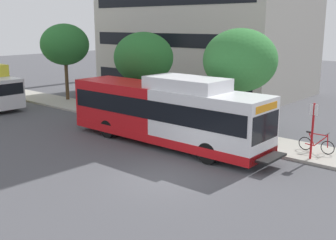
{
  "coord_description": "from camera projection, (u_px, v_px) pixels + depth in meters",
  "views": [
    {
      "loc": [
        -12.07,
        -10.66,
        6.2
      ],
      "look_at": [
        2.88,
        2.21,
        1.6
      ],
      "focal_mm": 44.23,
      "sensor_mm": 36.0,
      "label": 1
    }
  ],
  "objects": [
    {
      "name": "ground_plane",
      "position": [
        51.0,
        142.0,
        22.17
      ],
      "size": [
        120.0,
        120.0,
        0.0
      ],
      "primitive_type": "plane",
      "color": "#4C4C51"
    },
    {
      "name": "sidewalk_curb",
      "position": [
        165.0,
        123.0,
        26.05
      ],
      "size": [
        3.0,
        56.0,
        0.14
      ],
      "primitive_type": "cube",
      "color": "#A8A399",
      "rests_on": "ground"
    },
    {
      "name": "transit_bus",
      "position": [
        166.0,
        113.0,
        21.47
      ],
      "size": [
        2.58,
        12.25,
        3.65
      ],
      "color": "white",
      "rests_on": "ground"
    },
    {
      "name": "bus_stop_sign_pole",
      "position": [
        313.0,
        127.0,
        18.71
      ],
      "size": [
        0.1,
        0.36,
        2.6
      ],
      "color": "red",
      "rests_on": "sidewalk_curb"
    },
    {
      "name": "bicycle_parked",
      "position": [
        316.0,
        144.0,
        19.92
      ],
      "size": [
        0.52,
        1.76,
        1.02
      ],
      "color": "black",
      "rests_on": "sidewalk_curb"
    },
    {
      "name": "street_tree_near_stop",
      "position": [
        240.0,
        60.0,
        22.63
      ],
      "size": [
        4.07,
        4.07,
        5.84
      ],
      "color": "#4C3823",
      "rests_on": "sidewalk_curb"
    },
    {
      "name": "street_tree_mid_block",
      "position": [
        144.0,
        58.0,
        27.31
      ],
      "size": [
        3.94,
        3.94,
        5.55
      ],
      "color": "#4C3823",
      "rests_on": "sidewalk_curb"
    },
    {
      "name": "street_tree_far_block",
      "position": [
        65.0,
        45.0,
        33.04
      ],
      "size": [
        3.85,
        3.85,
        6.09
      ],
      "color": "#4C3823",
      "rests_on": "sidewalk_curb"
    }
  ]
}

